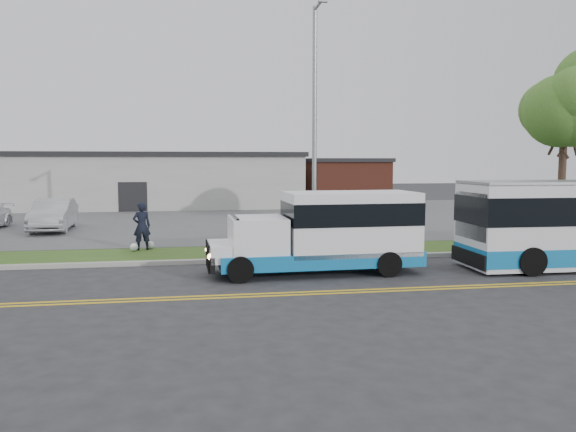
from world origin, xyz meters
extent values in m
plane|color=#28282B|center=(0.00, 0.00, 0.00)|extent=(140.00, 140.00, 0.00)
cube|color=gold|center=(0.00, -3.85, 0.01)|extent=(70.00, 0.12, 0.01)
cube|color=gold|center=(0.00, -4.15, 0.01)|extent=(70.00, 0.12, 0.01)
cube|color=#9E9B93|center=(0.00, 1.10, 0.07)|extent=(80.00, 0.30, 0.15)
cube|color=#2C4D19|center=(0.00, 2.90, 0.05)|extent=(80.00, 3.30, 0.10)
cube|color=#4C4C4F|center=(0.00, 17.00, 0.05)|extent=(80.00, 25.00, 0.10)
cube|color=#9E9E99|center=(-6.00, 27.00, 2.00)|extent=(25.00, 10.00, 4.00)
cube|color=black|center=(-6.00, 27.00, 4.17)|extent=(25.40, 10.40, 0.35)
cube|color=black|center=(-6.00, 22.05, 1.10)|extent=(2.00, 0.15, 2.20)
cube|color=brown|center=(10.50, 26.00, 1.80)|extent=(6.00, 7.00, 3.60)
cube|color=black|center=(10.50, 26.00, 3.75)|extent=(6.30, 7.30, 0.30)
cylinder|color=#3B2820|center=(14.00, 3.00, 2.48)|extent=(0.32, 0.32, 4.76)
ellipsoid|color=#376C26|center=(14.00, 3.00, 6.22)|extent=(5.20, 5.20, 4.42)
cylinder|color=gray|center=(3.00, 2.80, 4.85)|extent=(0.18, 0.18, 9.50)
cylinder|color=gray|center=(3.00, 2.10, 9.50)|extent=(0.12, 1.40, 0.12)
cube|color=gray|center=(3.00, 1.45, 9.45)|extent=(0.35, 0.18, 0.12)
cube|color=#0F6AA9|center=(2.29, -1.24, 0.53)|extent=(6.62, 2.40, 0.48)
cube|color=white|center=(3.35, -1.20, 1.64)|extent=(4.30, 2.34, 2.02)
cube|color=black|center=(3.35, -1.20, 1.98)|extent=(4.32, 2.38, 0.72)
cube|color=white|center=(0.27, -1.29, 1.30)|extent=(1.79, 2.12, 1.16)
cube|color=black|center=(-0.46, -1.31, 1.49)|extent=(0.15, 1.83, 0.87)
cube|color=white|center=(-0.79, -1.32, 0.82)|extent=(1.02, 2.00, 0.53)
cube|color=black|center=(-1.23, -1.34, 0.53)|extent=(0.20, 1.98, 0.48)
sphere|color=#FFD88C|center=(-1.26, -2.06, 0.77)|extent=(0.20, 0.20, 0.19)
sphere|color=#FFD88C|center=(-1.30, -0.62, 0.77)|extent=(0.20, 0.20, 0.19)
cylinder|color=black|center=(-0.38, -2.35, 0.40)|extent=(0.82, 0.29, 0.81)
cylinder|color=black|center=(-0.44, -0.27, 0.40)|extent=(0.82, 0.29, 0.81)
cylinder|color=black|center=(4.34, -2.22, 0.40)|extent=(0.82, 0.29, 0.81)
cylinder|color=black|center=(4.28, -0.14, 0.40)|extent=(0.82, 0.29, 0.81)
cube|color=black|center=(7.41, -1.66, 1.85)|extent=(0.15, 2.24, 1.55)
cube|color=black|center=(7.35, -1.66, 0.44)|extent=(0.18, 2.43, 0.49)
cylinder|color=black|center=(8.89, -2.85, 0.47)|extent=(0.94, 0.33, 0.93)
cylinder|color=black|center=(8.95, -0.56, 0.47)|extent=(0.94, 0.33, 0.93)
imported|color=black|center=(-3.80, 4.00, 1.06)|extent=(0.80, 0.63, 1.93)
imported|color=#B6B9BE|center=(-8.86, 11.32, 0.92)|extent=(1.96, 5.05, 1.64)
sphere|color=white|center=(-4.10, 3.75, 0.26)|extent=(0.32, 0.32, 0.32)
sphere|color=white|center=(-3.50, 4.25, 0.26)|extent=(0.32, 0.32, 0.32)
camera|label=1|loc=(-1.72, -18.99, 3.65)|focal=35.00mm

